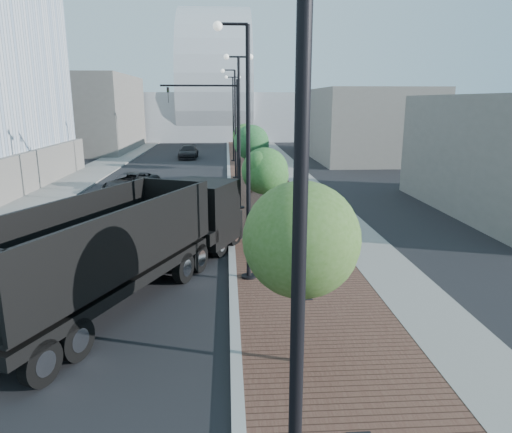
{
  "coord_description": "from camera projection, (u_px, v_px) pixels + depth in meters",
  "views": [
    {
      "loc": [
        -0.16,
        -6.8,
        6.62
      ],
      "look_at": [
        1.0,
        12.0,
        2.0
      ],
      "focal_mm": 33.08,
      "sensor_mm": 36.0,
      "label": 1
    }
  ],
  "objects": [
    {
      "name": "streetlight_1",
      "position": [
        245.0,
        167.0,
        16.86
      ],
      "size": [
        1.44,
        0.56,
        9.21
      ],
      "color": "black",
      "rests_on": "ground"
    },
    {
      "name": "commercial_block_nw",
      "position": [
        80.0,
        113.0,
        63.94
      ],
      "size": [
        14.0,
        20.0,
        10.0
      ],
      "primitive_type": "cube",
      "color": "#5F5B56",
      "rests_on": "ground"
    },
    {
      "name": "white_sedan",
      "position": [
        113.0,
        256.0,
        18.29
      ],
      "size": [
        2.62,
        4.91,
        1.54
      ],
      "primitive_type": "imported",
      "rotation": [
        0.0,
        0.0,
        -0.22
      ],
      "color": "white",
      "rests_on": "ground"
    },
    {
      "name": "dark_car_far",
      "position": [
        188.0,
        152.0,
        55.91
      ],
      "size": [
        2.19,
        5.26,
        1.52
      ],
      "primitive_type": "imported",
      "rotation": [
        0.0,
        0.0,
        -0.01
      ],
      "color": "black",
      "rests_on": "ground"
    },
    {
      "name": "tree_0",
      "position": [
        303.0,
        240.0,
        11.37
      ],
      "size": [
        2.85,
        2.85,
        4.8
      ],
      "color": "#382619",
      "rests_on": "ground"
    },
    {
      "name": "west_sidewalk",
      "position": [
        96.0,
        170.0,
        46.15
      ],
      "size": [
        4.0,
        140.0,
        0.12
      ],
      "primitive_type": "cube",
      "color": "slate",
      "rests_on": "ground"
    },
    {
      "name": "curb",
      "position": [
        229.0,
        169.0,
        46.93
      ],
      "size": [
        0.3,
        140.0,
        0.14
      ],
      "primitive_type": "cube",
      "color": "gray",
      "rests_on": "ground"
    },
    {
      "name": "streetlight_3",
      "position": [
        234.0,
        129.0,
        40.13
      ],
      "size": [
        1.44,
        0.56,
        9.21
      ],
      "color": "black",
      "rests_on": "ground"
    },
    {
      "name": "traffic_mast",
      "position": [
        224.0,
        127.0,
        31.2
      ],
      "size": [
        5.09,
        0.2,
        8.0
      ],
      "color": "black",
      "rests_on": "ground"
    },
    {
      "name": "dark_car_mid",
      "position": [
        131.0,
        183.0,
        34.88
      ],
      "size": [
        4.11,
        5.77,
        1.46
      ],
      "primitive_type": "imported",
      "rotation": [
        0.0,
        0.0,
        -0.36
      ],
      "color": "black",
      "rests_on": "ground"
    },
    {
      "name": "streetlight_4",
      "position": [
        233.0,
        118.0,
        51.65
      ],
      "size": [
        1.72,
        0.56,
        9.28
      ],
      "color": "black",
      "rests_on": "ground"
    },
    {
      "name": "utility_cover_1",
      "position": [
        304.0,
        297.0,
        16.04
      ],
      "size": [
        0.5,
        0.5,
        0.02
      ],
      "primitive_type": "cube",
      "color": "black",
      "rests_on": "sidewalk"
    },
    {
      "name": "tree_3",
      "position": [
        245.0,
        136.0,
        45.3
      ],
      "size": [
        2.36,
        2.3,
        4.53
      ],
      "color": "#382619",
      "rests_on": "ground"
    },
    {
      "name": "pedestrian",
      "position": [
        339.0,
        221.0,
        22.85
      ],
      "size": [
        0.81,
        0.66,
        1.92
      ],
      "primitive_type": "imported",
      "rotation": [
        0.0,
        0.0,
        2.8
      ],
      "color": "black",
      "rests_on": "ground"
    },
    {
      "name": "commercial_block_ne",
      "position": [
        361.0,
        123.0,
        56.65
      ],
      "size": [
        12.0,
        22.0,
        8.0
      ],
      "primitive_type": "cube",
      "color": "slate",
      "rests_on": "ground"
    },
    {
      "name": "utility_cover_2",
      "position": [
        273.0,
        219.0,
        26.7
      ],
      "size": [
        0.5,
        0.5,
        0.02
      ],
      "primitive_type": "cube",
      "color": "black",
      "rests_on": "sidewalk"
    },
    {
      "name": "dump_truck",
      "position": [
        163.0,
        237.0,
        18.15
      ],
      "size": [
        7.89,
        13.51,
        3.63
      ],
      "rotation": [
        0.0,
        0.0,
        -0.41
      ],
      "color": "black",
      "rests_on": "ground"
    },
    {
      "name": "streetlight_0",
      "position": [
        299.0,
        271.0,
        5.12
      ],
      "size": [
        1.72,
        0.56,
        9.28
      ],
      "color": "black",
      "rests_on": "ground"
    },
    {
      "name": "concrete_strip",
      "position": [
        290.0,
        168.0,
        47.3
      ],
      "size": [
        2.4,
        140.0,
        0.13
      ],
      "primitive_type": "cube",
      "color": "slate",
      "rests_on": "ground"
    },
    {
      "name": "sidewalk",
      "position": [
        264.0,
        168.0,
        47.14
      ],
      "size": [
        7.0,
        140.0,
        0.12
      ],
      "primitive_type": "cube",
      "color": "#4C2D23",
      "rests_on": "ground"
    },
    {
      "name": "tree_2",
      "position": [
        252.0,
        143.0,
        33.58
      ],
      "size": [
        2.53,
        2.51,
        5.01
      ],
      "color": "#382619",
      "rests_on": "ground"
    },
    {
      "name": "tree_1",
      "position": [
        266.0,
        171.0,
        22.02
      ],
      "size": [
        2.27,
        2.19,
        4.54
      ],
      "color": "#382619",
      "rests_on": "ground"
    },
    {
      "name": "convention_center",
      "position": [
        216.0,
        104.0,
        89.02
      ],
      "size": [
        50.0,
        30.0,
        50.0
      ],
      "color": "#A3A7AD",
      "rests_on": "ground"
    },
    {
      "name": "streetlight_2",
      "position": [
        239.0,
        132.0,
        28.39
      ],
      "size": [
        1.72,
        0.56,
        9.28
      ],
      "color": "black",
      "rests_on": "ground"
    }
  ]
}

